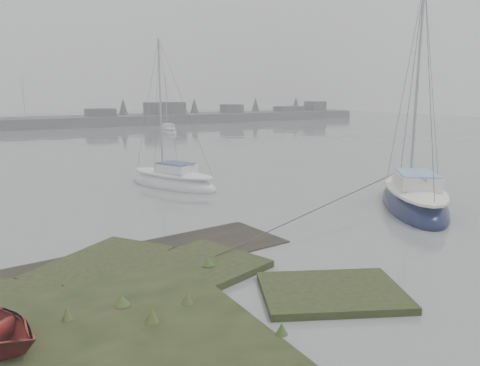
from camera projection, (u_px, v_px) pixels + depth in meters
The scene contains 6 objects.
ground at pixel (72, 155), 37.39m from camera, with size 160.00×160.00×0.00m, color slate.
far_shoreline at pixel (202, 117), 77.51m from camera, with size 60.00×8.00×4.15m.
sailboat_main at pixel (414, 200), 20.57m from camera, with size 6.59×7.31×10.50m.
sailboat_white at pixel (173, 182), 25.20m from camera, with size 4.11×6.21×8.36m.
sailboat_far_b at pixel (168, 131), 56.91m from camera, with size 2.66×5.48×7.42m.
sailboat_far_c at pixel (31, 127), 63.17m from camera, with size 5.34×4.77×7.64m.
Camera 1 is at (-7.04, -8.84, 5.08)m, focal length 35.00 mm.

